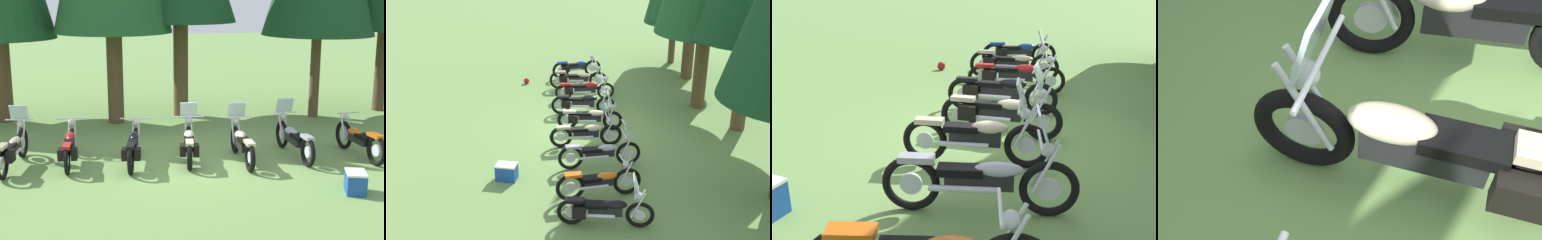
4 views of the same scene
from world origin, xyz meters
The scene contains 9 objects.
ground_plane centered at (0.00, 0.00, 0.00)m, with size 80.00×80.00×0.00m, color #6B934C.
motorcycle_0 centered at (-5.69, 0.54, 0.46)m, with size 0.63×2.23×1.03m.
motorcycle_1 centered at (-4.16, 0.36, 0.47)m, with size 0.81×2.40×1.39m.
motorcycle_2 centered at (-2.83, 0.38, 0.45)m, with size 0.75×2.34×0.99m.
motorcycle_3 centered at (-1.32, 0.05, 0.45)m, with size 0.86×2.31×1.00m.
motorcycle_4 centered at (0.06, 0.06, 0.45)m, with size 0.86×2.20×1.35m.
motorcycle_5 centered at (1.32, -0.24, 0.47)m, with size 0.77×2.29×1.36m.
motorcycle_6 centered at (2.74, -0.10, 0.47)m, with size 0.63×2.43×1.38m.
dropped_helmet centered at (-5.20, -1.72, 0.12)m, with size 0.24×0.24×0.24m, color maroon.
Camera 3 is at (7.58, 0.12, 2.91)m, focal length 41.29 mm.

